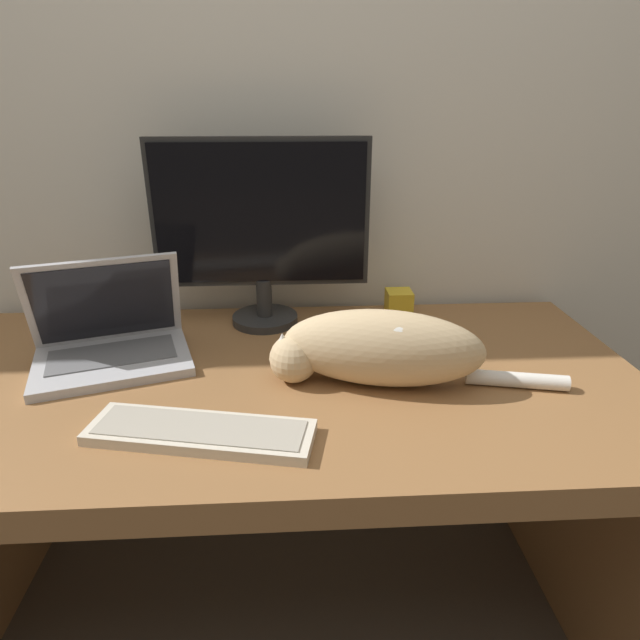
# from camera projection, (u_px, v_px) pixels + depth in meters

# --- Properties ---
(wall_back) EXTENTS (6.40, 0.06, 2.60)m
(wall_back) POSITION_uv_depth(u_px,v_px,m) (272.00, 95.00, 1.35)
(wall_back) COLOR silver
(wall_back) RESTS_ON ground_plane
(desk) EXTENTS (1.58, 0.78, 0.75)m
(desk) POSITION_uv_depth(u_px,v_px,m) (278.00, 433.00, 1.20)
(desk) COLOR olive
(desk) RESTS_ON ground_plane
(monitor) EXTENTS (0.53, 0.17, 0.47)m
(monitor) POSITION_uv_depth(u_px,v_px,m) (261.00, 227.00, 1.31)
(monitor) COLOR #282828
(monitor) RESTS_ON desk
(laptop) EXTENTS (0.38, 0.32, 0.23)m
(laptop) POSITION_uv_depth(u_px,v_px,m) (111.00, 342.00, 1.18)
(laptop) COLOR #B7B7BC
(laptop) RESTS_ON desk
(external_keyboard) EXTENTS (0.41, 0.19, 0.02)m
(external_keyboard) POSITION_uv_depth(u_px,v_px,m) (201.00, 432.00, 0.93)
(external_keyboard) COLOR beige
(external_keyboard) RESTS_ON desk
(cat) EXTENTS (0.61, 0.22, 0.16)m
(cat) POSITION_uv_depth(u_px,v_px,m) (378.00, 347.00, 1.08)
(cat) COLOR #D1B284
(cat) RESTS_ON desk
(small_toy) EXTENTS (0.07, 0.07, 0.07)m
(small_toy) POSITION_uv_depth(u_px,v_px,m) (399.00, 303.00, 1.45)
(small_toy) COLOR gold
(small_toy) RESTS_ON desk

